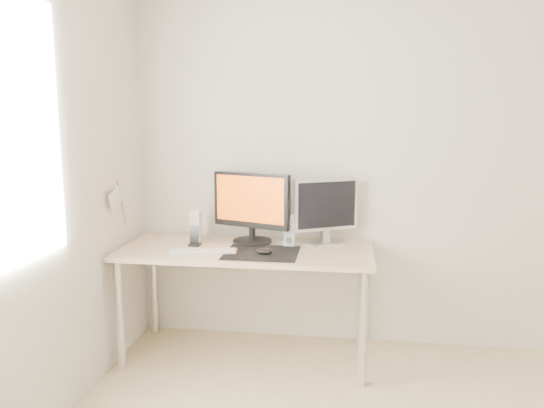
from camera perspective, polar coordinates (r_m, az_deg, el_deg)
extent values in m
plane|color=white|center=(3.63, 12.91, 4.26)|extent=(3.50, 0.00, 3.50)
cube|color=black|center=(3.27, -1.11, -5.27)|extent=(0.45, 0.40, 0.00)
ellipsoid|color=black|center=(3.24, -0.85, -5.09)|extent=(0.10, 0.06, 0.04)
cube|color=#D1B587|center=(3.40, -2.79, -5.01)|extent=(1.60, 0.70, 0.03)
cylinder|color=silver|center=(3.46, -16.05, -11.44)|extent=(0.05, 0.05, 0.70)
cylinder|color=silver|center=(3.18, 9.77, -13.10)|extent=(0.05, 0.05, 0.70)
cylinder|color=silver|center=(3.97, -12.60, -8.58)|extent=(0.05, 0.05, 0.70)
cylinder|color=silver|center=(3.73, 9.54, -9.69)|extent=(0.05, 0.05, 0.70)
cylinder|color=black|center=(3.54, -2.14, -4.02)|extent=(0.33, 0.33, 0.02)
cylinder|color=black|center=(3.53, -2.14, -2.95)|extent=(0.05, 0.05, 0.12)
cube|color=black|center=(3.48, -2.23, 0.40)|extent=(0.53, 0.22, 0.36)
cube|color=orange|center=(3.46, -2.43, 0.50)|extent=(0.47, 0.17, 0.30)
cube|color=silver|center=(3.52, 5.72, -4.18)|extent=(0.27, 0.25, 0.01)
cube|color=#AFAFB2|center=(3.50, 5.74, -3.27)|extent=(0.06, 0.06, 0.10)
cube|color=silver|center=(3.46, 5.79, -0.04)|extent=(0.41, 0.25, 0.34)
cube|color=black|center=(3.45, 5.96, -0.10)|extent=(0.36, 0.20, 0.30)
cube|color=white|center=(3.60, -8.18, -2.32)|extent=(0.07, 0.08, 0.21)
cylinder|color=silver|center=(3.58, -8.34, -3.34)|extent=(0.04, 0.01, 0.04)
cylinder|color=#AAAAAC|center=(3.57, -8.36, -2.45)|extent=(0.04, 0.01, 0.04)
cylinder|color=#BABABC|center=(3.55, -8.39, -1.56)|extent=(0.04, 0.01, 0.04)
cube|color=silver|center=(3.44, 1.90, -2.78)|extent=(0.07, 0.08, 0.21)
cylinder|color=#ACACAE|center=(3.42, 1.81, -3.86)|extent=(0.04, 0.01, 0.04)
cylinder|color=silver|center=(3.40, 1.82, -2.93)|extent=(0.04, 0.01, 0.04)
cylinder|color=#AAAAAC|center=(3.39, 1.82, -1.99)|extent=(0.04, 0.01, 0.04)
cube|color=silver|center=(3.32, -7.40, -5.09)|extent=(0.43, 0.18, 0.01)
cube|color=white|center=(3.32, -7.41, -4.95)|extent=(0.41, 0.16, 0.01)
cube|color=black|center=(3.49, -8.31, -4.34)|extent=(0.07, 0.06, 0.02)
cube|color=black|center=(3.47, -8.34, -3.28)|extent=(0.06, 0.03, 0.12)
cylinder|color=#A57F54|center=(3.50, -15.90, 0.15)|extent=(0.01, 0.10, 0.29)
cube|color=white|center=(3.41, -16.51, 0.57)|extent=(0.00, 0.19, 0.15)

